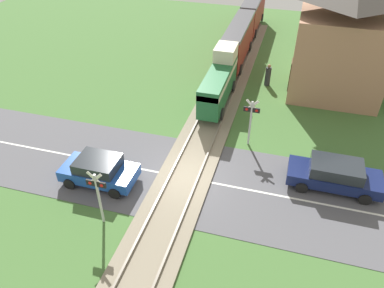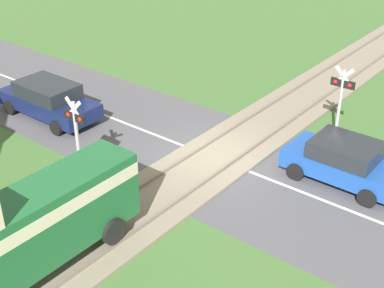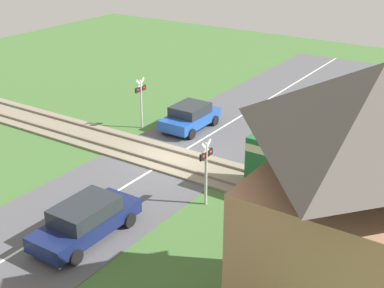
{
  "view_description": "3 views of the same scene",
  "coord_description": "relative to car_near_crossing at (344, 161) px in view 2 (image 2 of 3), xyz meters",
  "views": [
    {
      "loc": [
        4.37,
        -13.82,
        12.99
      ],
      "look_at": [
        0.0,
        1.37,
        1.2
      ],
      "focal_mm": 35.0,
      "sensor_mm": 36.0,
      "label": 1
    },
    {
      "loc": [
        -9.41,
        13.24,
        9.57
      ],
      "look_at": [
        0.0,
        1.37,
        1.2
      ],
      "focal_mm": 50.0,
      "sensor_mm": 36.0,
      "label": 2
    },
    {
      "loc": [
        19.42,
        14.26,
        11.39
      ],
      "look_at": [
        0.0,
        1.37,
        1.2
      ],
      "focal_mm": 50.0,
      "sensor_mm": 36.0,
      "label": 3
    }
  ],
  "objects": [
    {
      "name": "car_near_crossing",
      "position": [
        0.0,
        0.0,
        0.0
      ],
      "size": [
        3.76,
        1.98,
        1.44
      ],
      "color": "#1E4CA8",
      "rests_on": "ground_plane"
    },
    {
      "name": "crossing_signal_west_approach",
      "position": [
        1.37,
        -2.4,
        1.13
      ],
      "size": [
        0.9,
        0.18,
        2.93
      ],
      "color": "#B7B7B7",
      "rests_on": "ground_plane"
    },
    {
      "name": "car_far_side",
      "position": [
        11.35,
        2.88,
        0.02
      ],
      "size": [
        4.51,
        1.92,
        1.49
      ],
      "color": "#141E4C",
      "rests_on": "ground_plane"
    },
    {
      "name": "track_bed",
      "position": [
        4.04,
        1.44,
        -0.69
      ],
      "size": [
        2.8,
        48.0,
        0.24
      ],
      "color": "gray",
      "rests_on": "ground_plane"
    },
    {
      "name": "road_surface",
      "position": [
        4.04,
        1.44,
        -0.75
      ],
      "size": [
        48.0,
        6.4,
        0.02
      ],
      "color": "#515156",
      "rests_on": "ground_plane"
    },
    {
      "name": "crossing_signal_east_approach",
      "position": [
        6.72,
        5.28,
        1.13
      ],
      "size": [
        0.9,
        0.18,
        2.93
      ],
      "color": "#B7B7B7",
      "rests_on": "ground_plane"
    },
    {
      "name": "ground_plane",
      "position": [
        4.04,
        1.44,
        -0.76
      ],
      "size": [
        60.0,
        60.0,
        0.0
      ],
      "primitive_type": "plane",
      "color": "#426B33"
    }
  ]
}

